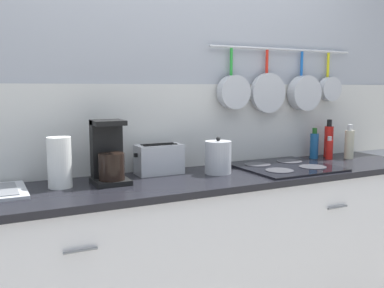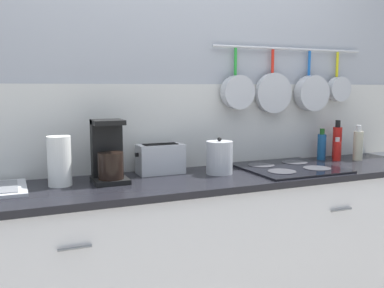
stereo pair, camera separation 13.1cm
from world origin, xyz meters
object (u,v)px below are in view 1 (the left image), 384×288
(coffee_maker, at_px, (109,157))
(toaster, at_px, (159,159))
(bottle_vinegar, at_px, (349,144))
(bottle_olive_oil, at_px, (329,140))
(bottle_hot_sauce, at_px, (314,145))
(bottle_cooking_wine, at_px, (329,149))
(paper_towel_roll, at_px, (59,162))
(kettle, at_px, (218,157))

(coffee_maker, height_order, toaster, coffee_maker)
(coffee_maker, distance_m, bottle_vinegar, 1.64)
(coffee_maker, height_order, bottle_olive_oil, coffee_maker)
(bottle_olive_oil, bearing_deg, toaster, -179.25)
(bottle_hot_sauce, height_order, bottle_vinegar, bottle_vinegar)
(bottle_hot_sauce, xyz_separation_m, bottle_cooking_wine, (0.06, -0.07, -0.02))
(bottle_cooking_wine, bearing_deg, paper_towel_roll, -178.98)
(bottle_olive_oil, height_order, bottle_vinegar, bottle_olive_oil)
(bottle_olive_oil, xyz_separation_m, bottle_vinegar, (0.07, -0.11, -0.01))
(toaster, bearing_deg, coffee_maker, -163.15)
(bottle_hot_sauce, bearing_deg, bottle_vinegar, -29.02)
(paper_towel_roll, xyz_separation_m, bottle_vinegar, (1.87, -0.01, -0.02))
(coffee_maker, xyz_separation_m, bottle_olive_oil, (1.56, 0.11, -0.02))
(bottle_hot_sauce, xyz_separation_m, bottle_vinegar, (0.20, -0.11, 0.01))
(coffee_maker, height_order, bottle_hot_sauce, coffee_maker)
(bottle_vinegar, bearing_deg, bottle_hot_sauce, 150.98)
(paper_towel_roll, height_order, kettle, paper_towel_roll)
(paper_towel_roll, distance_m, coffee_maker, 0.24)
(paper_towel_roll, xyz_separation_m, coffee_maker, (0.24, -0.00, 0.01))
(paper_towel_roll, distance_m, bottle_vinegar, 1.87)
(bottle_olive_oil, bearing_deg, bottle_vinegar, -57.85)
(kettle, bearing_deg, toaster, 155.44)
(paper_towel_roll, height_order, bottle_vinegar, paper_towel_roll)
(bottle_olive_oil, bearing_deg, kettle, -171.03)
(paper_towel_roll, xyz_separation_m, bottle_cooking_wine, (1.74, 0.03, -0.05))
(paper_towel_roll, height_order, bottle_hot_sauce, paper_towel_roll)
(paper_towel_roll, height_order, coffee_maker, coffee_maker)
(bottle_cooking_wine, bearing_deg, toaster, 177.16)
(bottle_hot_sauce, bearing_deg, bottle_cooking_wine, -48.63)
(paper_towel_roll, bearing_deg, kettle, -3.09)
(paper_towel_roll, height_order, bottle_cooking_wine, paper_towel_roll)
(paper_towel_roll, relative_size, bottle_cooking_wine, 1.60)
(bottle_vinegar, bearing_deg, kettle, -177.96)
(paper_towel_roll, xyz_separation_m, toaster, (0.54, 0.09, -0.04))
(bottle_cooking_wine, xyz_separation_m, bottle_olive_oil, (0.07, 0.08, 0.05))
(bottle_olive_oil, bearing_deg, bottle_cooking_wine, -131.19)
(toaster, xyz_separation_m, bottle_cooking_wine, (1.19, -0.06, -0.01))
(kettle, distance_m, bottle_vinegar, 1.03)
(toaster, distance_m, bottle_cooking_wine, 1.19)
(bottle_olive_oil, bearing_deg, paper_towel_roll, -176.62)
(coffee_maker, bearing_deg, kettle, -3.99)
(bottle_cooking_wine, height_order, bottle_vinegar, bottle_vinegar)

